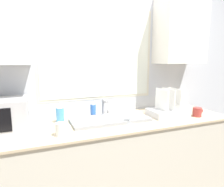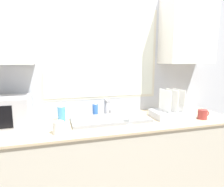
{
  "view_description": "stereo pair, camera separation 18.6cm",
  "coord_description": "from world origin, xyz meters",
  "views": [
    {
      "loc": [
        -0.67,
        -1.4,
        1.52
      ],
      "look_at": [
        0.01,
        0.3,
        1.22
      ],
      "focal_mm": 32.0,
      "sensor_mm": 36.0,
      "label": 1
    },
    {
      "loc": [
        -0.49,
        -1.46,
        1.52
      ],
      "look_at": [
        0.01,
        0.3,
        1.22
      ],
      "focal_mm": 32.0,
      "sensor_mm": 36.0,
      "label": 2
    }
  ],
  "objects": [
    {
      "name": "countertop",
      "position": [
        0.0,
        0.34,
        0.47
      ],
      "size": [
        2.5,
        0.71,
        0.94
      ],
      "color": "beige",
      "rests_on": "ground_plane"
    },
    {
      "name": "wall_back",
      "position": [
        0.0,
        0.66,
        1.43
      ],
      "size": [
        6.0,
        0.38,
        2.6
      ],
      "color": "silver",
      "rests_on": "ground_plane"
    },
    {
      "name": "sink_basin",
      "position": [
        0.01,
        0.35,
        0.95
      ],
      "size": [
        0.76,
        0.33,
        0.03
      ],
      "color": "gray",
      "rests_on": "countertop"
    },
    {
      "name": "faucet",
      "position": [
        0.02,
        0.53,
        1.05
      ],
      "size": [
        0.08,
        0.14,
        0.19
      ],
      "color": "#99999E",
      "rests_on": "countertop"
    },
    {
      "name": "microwave",
      "position": [
        -0.95,
        0.44,
        1.07
      ],
      "size": [
        0.46,
        0.35,
        0.27
      ],
      "color": "#B2B2B7",
      "rests_on": "countertop"
    },
    {
      "name": "dish_rack",
      "position": [
        0.67,
        0.3,
        1.0
      ],
      "size": [
        0.4,
        0.27,
        0.29
      ],
      "color": "silver",
      "rests_on": "countertop"
    },
    {
      "name": "spray_bottle",
      "position": [
        -0.45,
        0.48,
        1.03
      ],
      "size": [
        0.07,
        0.07,
        0.2
      ],
      "color": "#4C99D8",
      "rests_on": "countertop"
    },
    {
      "name": "soap_bottle",
      "position": [
        -0.1,
        0.55,
        1.01
      ],
      "size": [
        0.06,
        0.06,
        0.16
      ],
      "color": "blue",
      "rests_on": "countertop"
    },
    {
      "name": "mug_near_sink",
      "position": [
        -0.48,
        0.13,
        0.99
      ],
      "size": [
        0.12,
        0.09,
        0.1
      ],
      "color": "white",
      "rests_on": "countertop"
    },
    {
      "name": "wine_glass",
      "position": [
        0.15,
        0.2,
        1.06
      ],
      "size": [
        0.07,
        0.07,
        0.16
      ],
      "color": "silver",
      "rests_on": "countertop"
    },
    {
      "name": "mug_by_rack",
      "position": [
        0.92,
        0.16,
        0.99
      ],
      "size": [
        0.13,
        0.09,
        0.1
      ],
      "color": "#A53833",
      "rests_on": "countertop"
    }
  ]
}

